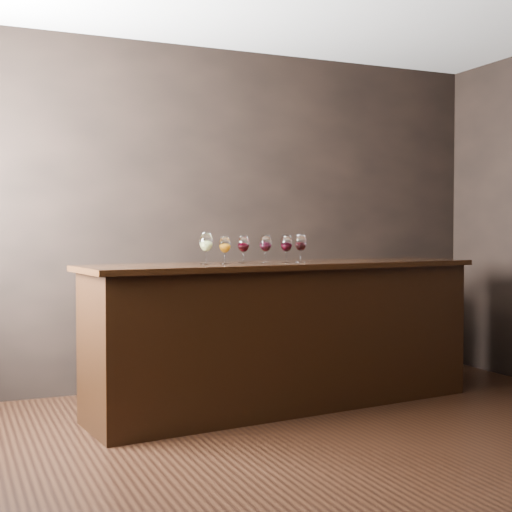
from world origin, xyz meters
name	(u,v)px	position (x,y,z in m)	size (l,w,h in m)	color
ground	(351,463)	(0.00, 0.00, 0.00)	(5.00, 5.00, 0.00)	black
room_shell	(304,134)	(-0.23, 0.11, 1.81)	(5.02, 4.52, 2.81)	black
bar_counter	(287,338)	(0.22, 1.27, 0.51)	(2.90, 0.63, 1.01)	black
bar_top	(287,265)	(0.22, 1.27, 1.03)	(2.99, 0.70, 0.04)	black
back_bar_shelf	(242,330)	(0.18, 2.03, 0.47)	(2.61, 0.40, 0.94)	black
glass_white	(206,243)	(-0.40, 1.27, 1.20)	(0.09, 0.09, 0.22)	white
glass_amber	(225,245)	(-0.26, 1.27, 1.18)	(0.08, 0.08, 0.19)	white
glass_red_a	(243,245)	(-0.10, 1.30, 1.18)	(0.08, 0.08, 0.19)	white
glass_red_b	(266,244)	(0.05, 1.27, 1.19)	(0.09, 0.09, 0.20)	white
glass_red_c	(286,244)	(0.21, 1.25, 1.19)	(0.08, 0.08, 0.20)	white
glass_red_d	(301,243)	(0.34, 1.29, 1.19)	(0.09, 0.09, 0.20)	white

